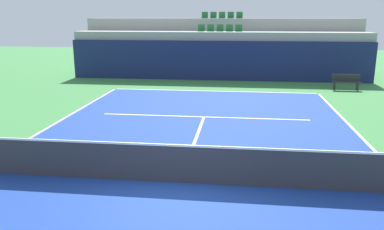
{
  "coord_description": "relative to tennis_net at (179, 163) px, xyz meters",
  "views": [
    {
      "loc": [
        1.38,
        -8.72,
        3.94
      ],
      "look_at": [
        0.06,
        2.0,
        1.2
      ],
      "focal_mm": 36.74,
      "sensor_mm": 36.0,
      "label": 1
    }
  ],
  "objects": [
    {
      "name": "stands_tier_upper",
      "position": [
        0.0,
        19.51,
        1.37
      ],
      "size": [
        18.64,
        2.4,
        3.75
      ],
      "primitive_type": "cube",
      "color": "#9E9E99",
      "rests_on": "ground_plane"
    },
    {
      "name": "ground_plane",
      "position": [
        0.0,
        0.0,
        -0.51
      ],
      "size": [
        80.0,
        80.0,
        0.0
      ],
      "primitive_type": "plane",
      "color": "#387A3D"
    },
    {
      "name": "centre_service_line",
      "position": [
        0.0,
        3.2,
        -0.5
      ],
      "size": [
        0.1,
        6.4,
        0.0
      ],
      "primitive_type": "cube",
      "color": "white",
      "rests_on": "court_surface"
    },
    {
      "name": "seating_row_upper",
      "position": [
        0.0,
        19.61,
        3.37
      ],
      "size": [
        2.87,
        0.44,
        0.44
      ],
      "color": "#1E6633",
      "rests_on": "stands_tier_upper"
    },
    {
      "name": "stands_tier_lower",
      "position": [
        0.0,
        17.11,
        0.96
      ],
      "size": [
        18.64,
        2.4,
        2.94
      ],
      "primitive_type": "cube",
      "color": "#9E9E99",
      "rests_on": "ground_plane"
    },
    {
      "name": "baseline_far",
      "position": [
        0.0,
        11.95,
        -0.5
      ],
      "size": [
        11.0,
        0.1,
        0.0
      ],
      "primitive_type": "cube",
      "color": "white",
      "rests_on": "court_surface"
    },
    {
      "name": "seating_row_lower",
      "position": [
        0.0,
        17.21,
        2.56
      ],
      "size": [
        2.87,
        0.44,
        0.44
      ],
      "color": "#1E6633",
      "rests_on": "stands_tier_lower"
    },
    {
      "name": "service_line_far",
      "position": [
        0.0,
        6.4,
        -0.5
      ],
      "size": [
        8.26,
        0.1,
        0.0
      ],
      "primitive_type": "cube",
      "color": "white",
      "rests_on": "court_surface"
    },
    {
      "name": "player_bench",
      "position": [
        7.1,
        13.24,
        -0.0
      ],
      "size": [
        1.5,
        0.4,
        0.85
      ],
      "color": "#232328",
      "rests_on": "ground_plane"
    },
    {
      "name": "court_surface",
      "position": [
        0.0,
        0.0,
        -0.5
      ],
      "size": [
        11.0,
        24.0,
        0.01
      ],
      "primitive_type": "cube",
      "color": "navy",
      "rests_on": "ground_plane"
    },
    {
      "name": "tennis_net",
      "position": [
        0.0,
        0.0,
        0.0
      ],
      "size": [
        11.08,
        0.08,
        1.07
      ],
      "color": "black",
      "rests_on": "court_surface"
    },
    {
      "name": "back_wall",
      "position": [
        0.0,
        15.76,
        0.71
      ],
      "size": [
        18.64,
        0.3,
        2.43
      ],
      "primitive_type": "cube",
      "color": "navy",
      "rests_on": "ground_plane"
    }
  ]
}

